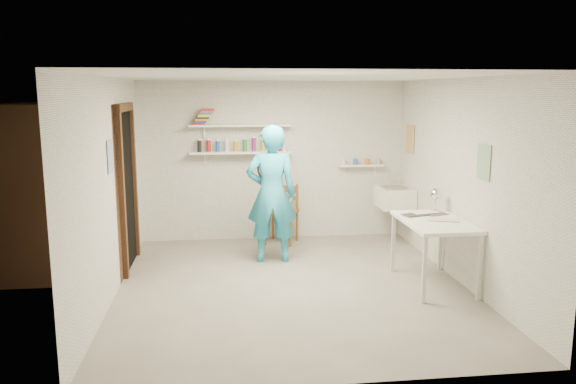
{
  "coord_description": "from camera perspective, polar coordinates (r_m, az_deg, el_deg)",
  "views": [
    {
      "loc": [
        -0.81,
        -6.19,
        2.25
      ],
      "look_at": [
        0.0,
        0.4,
        1.05
      ],
      "focal_mm": 35.0,
      "sensor_mm": 36.0,
      "label": 1
    }
  ],
  "objects": [
    {
      "name": "wall_left",
      "position": [
        6.39,
        -17.72,
        0.3
      ],
      "size": [
        0.02,
        4.5,
        2.4
      ],
      "primitive_type": "cube",
      "color": "silver",
      "rests_on": "ground"
    },
    {
      "name": "ledge_shelf",
      "position": [
        8.71,
        7.42,
        2.69
      ],
      "size": [
        0.7,
        0.14,
        0.03
      ],
      "primitive_type": "cube",
      "color": "white",
      "rests_on": "wall_back"
    },
    {
      "name": "door_lintel",
      "position": [
        7.34,
        -16.27,
        8.27
      ],
      "size": [
        0.06,
        1.05,
        0.1
      ],
      "primitive_type": "cube",
      "color": "brown",
      "rests_on": "wall_left"
    },
    {
      "name": "wooden_chair",
      "position": [
        8.36,
        -0.67,
        -2.03
      ],
      "size": [
        0.57,
        0.56,
        0.95
      ],
      "primitive_type": "cube",
      "rotation": [
        0.0,
        0.0,
        -0.41
      ],
      "color": "brown",
      "rests_on": "ground"
    },
    {
      "name": "wall_front",
      "position": [
        4.15,
        4.5,
        -4.42
      ],
      "size": [
        4.0,
        0.02,
        2.4
      ],
      "primitive_type": "cube",
      "color": "silver",
      "rests_on": "ground"
    },
    {
      "name": "wall_right",
      "position": [
        6.89,
        17.27,
        1.0
      ],
      "size": [
        0.02,
        4.5,
        2.4
      ],
      "primitive_type": "cube",
      "color": "silver",
      "rests_on": "ground"
    },
    {
      "name": "belfast_sink",
      "position": [
        8.44,
        10.78,
        -0.53
      ],
      "size": [
        0.48,
        0.6,
        0.3
      ],
      "primitive_type": "cube",
      "color": "white",
      "rests_on": "wall_right"
    },
    {
      "name": "book_stack",
      "position": [
        8.33,
        -8.58,
        7.55
      ],
      "size": [
        0.32,
        0.14,
        0.22
      ],
      "color": "red",
      "rests_on": "shelf_upper"
    },
    {
      "name": "shelf_lower",
      "position": [
        8.38,
        -4.85,
        4.03
      ],
      "size": [
        1.5,
        0.22,
        0.03
      ],
      "primitive_type": "cube",
      "color": "white",
      "rests_on": "wall_back"
    },
    {
      "name": "poster_right_b",
      "position": [
        6.34,
        19.25,
        2.88
      ],
      "size": [
        0.01,
        0.3,
        0.38
      ],
      "primitive_type": "cube",
      "color": "#3F724C",
      "rests_on": "wall_right"
    },
    {
      "name": "ceiling",
      "position": [
        6.25,
        0.46,
        11.71
      ],
      "size": [
        4.0,
        4.5,
        0.02
      ],
      "primitive_type": "cube",
      "color": "silver",
      "rests_on": "wall_back"
    },
    {
      "name": "work_table",
      "position": [
        6.79,
        14.54,
        -6.01
      ],
      "size": [
        0.7,
        1.17,
        0.78
      ],
      "primitive_type": "cube",
      "color": "white",
      "rests_on": "ground"
    },
    {
      "name": "ledge_pots",
      "position": [
        8.7,
        7.43,
        3.08
      ],
      "size": [
        0.48,
        0.07,
        0.09
      ],
      "color": "silver",
      "rests_on": "ledge_shelf"
    },
    {
      "name": "wall_clock",
      "position": [
        7.55,
        -1.92,
        2.36
      ],
      "size": [
        0.33,
        0.05,
        0.33
      ],
      "primitive_type": "cylinder",
      "rotation": [
        1.57,
        0.0,
        -0.04
      ],
      "color": "#CDB28B",
      "rests_on": "man"
    },
    {
      "name": "wall_back",
      "position": [
        8.56,
        -1.52,
        3.18
      ],
      "size": [
        4.0,
        0.02,
        2.4
      ],
      "primitive_type": "cube",
      "color": "silver",
      "rests_on": "ground"
    },
    {
      "name": "floor",
      "position": [
        6.64,
        0.43,
        -9.65
      ],
      "size": [
        4.0,
        4.5,
        0.02
      ],
      "primitive_type": "cube",
      "color": "slate",
      "rests_on": "ground"
    },
    {
      "name": "poster_left",
      "position": [
        6.39,
        -17.61,
        3.48
      ],
      "size": [
        0.01,
        0.28,
        0.36
      ],
      "primitive_type": "cube",
      "color": "#334C7F",
      "rests_on": "wall_left"
    },
    {
      "name": "shelf_upper",
      "position": [
        8.34,
        -4.9,
        6.76
      ],
      "size": [
        1.5,
        0.22,
        0.03
      ],
      "primitive_type": "cube",
      "color": "white",
      "rests_on": "wall_back"
    },
    {
      "name": "door_jamb_near",
      "position": [
        6.96,
        -16.49,
        -0.54
      ],
      "size": [
        0.06,
        0.1,
        2.0
      ],
      "primitive_type": "cube",
      "color": "brown",
      "rests_on": "ground"
    },
    {
      "name": "papers",
      "position": [
        6.69,
        14.69,
        -2.72
      ],
      "size": [
        0.3,
        0.22,
        0.02
      ],
      "color": "silver",
      "rests_on": "work_table"
    },
    {
      "name": "doorway_recess",
      "position": [
        7.44,
        -16.02,
        0.17
      ],
      "size": [
        0.02,
        0.9,
        2.0
      ],
      "primitive_type": "cube",
      "color": "black",
      "rests_on": "wall_left"
    },
    {
      "name": "corridor_box",
      "position": [
        7.58,
        -21.34,
        0.42
      ],
      "size": [
        1.4,
        1.5,
        2.1
      ],
      "primitive_type": "cube",
      "color": "brown",
      "rests_on": "ground"
    },
    {
      "name": "spray_cans",
      "position": [
        8.37,
        -4.87,
        4.71
      ],
      "size": [
        1.32,
        0.06,
        0.17
      ],
      "color": "black",
      "rests_on": "shelf_lower"
    },
    {
      "name": "man",
      "position": [
        7.39,
        -1.69,
        -0.21
      ],
      "size": [
        0.68,
        0.46,
        1.82
      ],
      "primitive_type": "imported",
      "rotation": [
        0.0,
        0.0,
        3.1
      ],
      "color": "#29A6D1",
      "rests_on": "ground"
    },
    {
      "name": "desk_lamp",
      "position": [
        7.14,
        14.83,
        -0.2
      ],
      "size": [
        0.15,
        0.15,
        0.15
      ],
      "primitive_type": "sphere",
      "color": "silver",
      "rests_on": "work_table"
    },
    {
      "name": "poster_right_a",
      "position": [
        8.5,
        12.3,
        5.27
      ],
      "size": [
        0.01,
        0.34,
        0.42
      ],
      "primitive_type": "cube",
      "color": "#995933",
      "rests_on": "wall_right"
    },
    {
      "name": "door_jamb_far",
      "position": [
        7.93,
        -15.33,
        0.8
      ],
      "size": [
        0.06,
        0.1,
        2.0
      ],
      "primitive_type": "cube",
      "color": "brown",
      "rests_on": "ground"
    }
  ]
}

